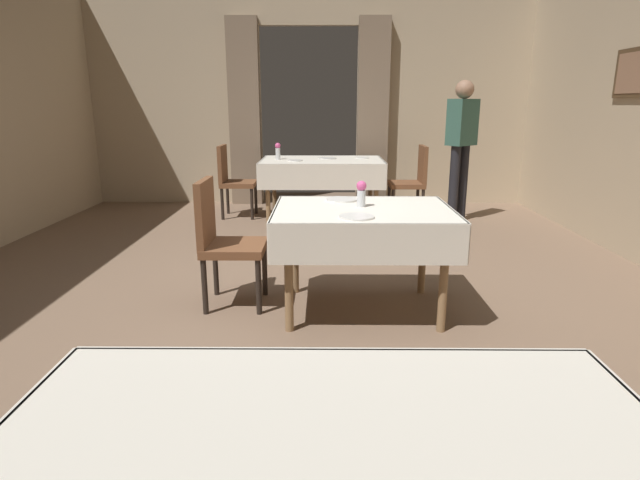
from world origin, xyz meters
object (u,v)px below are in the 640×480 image
(flower_vase_far, at_px, (278,151))
(chair_far_right, at_px, (413,178))
(dining_table_far, at_px, (322,167))
(plate_far_b, at_px, (295,160))
(plate_mid_c, at_px, (341,200))
(flower_vase_mid, at_px, (361,193))
(plate_far_c, at_px, (362,158))
(plate_far_d, at_px, (327,158))
(person_waiter_by_doorway, at_px, (461,139))
(chair_mid_left, at_px, (223,237))
(chair_far_left, at_px, (232,178))
(dining_table_mid, at_px, (363,222))
(plate_mid_b, at_px, (357,217))

(flower_vase_far, bearing_deg, chair_far_right, -1.47)
(dining_table_far, bearing_deg, plate_far_b, -151.79)
(plate_mid_c, bearing_deg, flower_vase_mid, -61.17)
(plate_far_b, bearing_deg, chair_far_right, 4.99)
(plate_far_c, xyz_separation_m, plate_far_d, (-0.46, -0.06, 0.00))
(flower_vase_far, height_order, person_waiter_by_doorway, person_waiter_by_doorway)
(dining_table_far, distance_m, chair_mid_left, 3.15)
(plate_far_b, bearing_deg, chair_far_left, 168.31)
(dining_table_mid, bearing_deg, flower_vase_far, 105.28)
(chair_far_right, bearing_deg, plate_far_d, 173.08)
(plate_mid_c, bearing_deg, plate_mid_b, -82.57)
(plate_mid_c, bearing_deg, chair_far_right, 70.34)
(plate_mid_c, bearing_deg, plate_far_c, 83.04)
(dining_table_far, xyz_separation_m, plate_far_b, (-0.34, -0.18, 0.10))
(chair_mid_left, height_order, chair_far_left, same)
(plate_far_b, distance_m, person_waiter_by_doorway, 2.06)
(plate_far_c, bearing_deg, plate_mid_b, -94.61)
(plate_mid_c, height_order, person_waiter_by_doorway, person_waiter_by_doorway)
(dining_table_mid, distance_m, plate_far_d, 3.27)
(dining_table_mid, height_order, plate_mid_b, plate_mid_b)
(plate_mid_b, bearing_deg, dining_table_mid, 78.16)
(plate_far_d, bearing_deg, plate_mid_c, -88.29)
(dining_table_mid, relative_size, chair_mid_left, 1.32)
(dining_table_far, distance_m, plate_far_b, 0.40)
(plate_far_b, relative_size, plate_far_d, 0.81)
(plate_mid_b, height_order, plate_far_b, same)
(chair_far_left, xyz_separation_m, plate_mid_b, (1.40, -3.47, 0.24))
(chair_mid_left, relative_size, flower_vase_mid, 5.12)
(plate_far_c, height_order, plate_far_d, same)
(chair_far_right, relative_size, plate_far_b, 4.86)
(chair_far_left, relative_size, plate_mid_c, 4.01)
(dining_table_mid, distance_m, plate_mid_b, 0.33)
(flower_vase_mid, height_order, plate_far_d, flower_vase_mid)
(chair_far_right, height_order, person_waiter_by_doorway, person_waiter_by_doorway)
(dining_table_mid, bearing_deg, chair_far_right, 74.42)
(dining_table_mid, relative_size, plate_far_d, 5.24)
(flower_vase_mid, bearing_deg, dining_table_far, 95.25)
(dining_table_far, bearing_deg, plate_far_c, 14.92)
(chair_far_left, xyz_separation_m, chair_far_right, (2.34, -0.04, 0.00))
(dining_table_mid, height_order, plate_far_d, plate_far_d)
(plate_far_d, bearing_deg, chair_mid_left, -103.75)
(flower_vase_far, xyz_separation_m, plate_far_b, (0.23, -0.18, -0.11))
(chair_far_left, relative_size, plate_far_c, 5.16)
(flower_vase_far, bearing_deg, plate_far_d, 7.98)
(flower_vase_mid, bearing_deg, chair_mid_left, 176.93)
(dining_table_far, xyz_separation_m, plate_far_c, (0.53, 0.14, 0.10))
(dining_table_far, bearing_deg, dining_table_mid, -84.64)
(plate_mid_c, relative_size, plate_far_c, 1.29)
(chair_far_left, height_order, plate_far_b, chair_far_left)
(chair_far_right, bearing_deg, dining_table_mid, -105.58)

